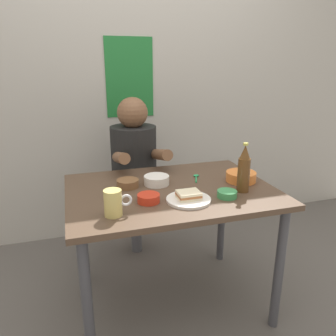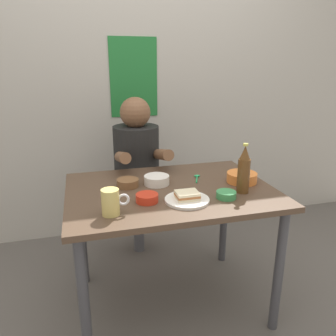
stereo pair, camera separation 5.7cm
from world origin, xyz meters
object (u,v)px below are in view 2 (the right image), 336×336
dining_table (170,204)px  beer_bottle (244,171)px  plate_orange (187,200)px  person_seated (137,155)px  beer_mug (111,202)px  sandwich (187,195)px  dip_bowl_green (226,194)px  stool (138,209)px

dining_table → beer_bottle: 0.44m
plate_orange → person_seated: bearing=97.6°
dining_table → beer_mug: beer_mug is taller
sandwich → dip_bowl_green: (0.20, -0.01, -0.01)m
dining_table → stool: bearing=96.9°
plate_orange → dip_bowl_green: 0.20m
sandwich → beer_mug: 0.38m
sandwich → dining_table: bearing=99.7°
sandwich → beer_bottle: 0.33m
stool → beer_bottle: bearing=-61.4°
sandwich → person_seated: bearing=97.6°
stool → dip_bowl_green: 0.98m
stool → beer_bottle: 1.03m
stool → person_seated: (0.00, -0.01, 0.42)m
dip_bowl_green → person_seated: bearing=110.7°
stool → beer_mug: (-0.26, -0.87, 0.45)m
stool → plate_orange: (0.11, -0.82, 0.40)m
dining_table → person_seated: (-0.08, 0.62, 0.12)m
dining_table → person_seated: 0.63m
dining_table → plate_orange: bearing=-80.3°
beer_mug → dip_bowl_green: (0.57, 0.04, -0.04)m
plate_orange → beer_bottle: 0.34m
plate_orange → beer_mug: (-0.37, -0.05, 0.05)m
sandwich → dip_bowl_green: bearing=-3.4°
plate_orange → dining_table: bearing=99.7°
stool → person_seated: 0.42m
plate_orange → beer_bottle: (0.32, 0.04, 0.11)m
beer_bottle → dip_bowl_green: beer_bottle is taller
sandwich → plate_orange: bearing=180.0°
beer_bottle → beer_mug: bearing=-172.5°
dining_table → person_seated: person_seated is taller
plate_orange → beer_bottle: bearing=6.8°
dining_table → beer_mug: size_ratio=8.73×
sandwich → beer_bottle: size_ratio=0.42×
person_seated → dip_bowl_green: person_seated is taller
sandwich → beer_mug: (-0.37, -0.05, 0.03)m
stool → person_seated: bearing=-90.0°
dip_bowl_green → beer_bottle: bearing=23.4°
stool → beer_bottle: (0.43, -0.78, 0.51)m
plate_orange → sandwich: 0.02m
plate_orange → dip_bowl_green: size_ratio=2.20×
dining_table → dip_bowl_green: 0.33m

